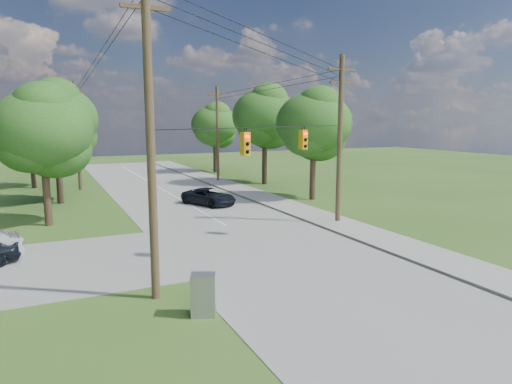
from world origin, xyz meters
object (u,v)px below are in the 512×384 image
pole_sw (150,129)px  pole_north_e (218,133)px  car_main_north (209,197)px  control_cabinet (203,295)px  pole_north_w (77,135)px  pole_ne (340,137)px

pole_sw → pole_north_e: bearing=65.5°
car_main_north → control_cabinet: bearing=-134.5°
pole_sw → pole_north_e: size_ratio=1.20×
control_cabinet → pole_north_e: bearing=91.8°
pole_sw → control_cabinet: pole_sw is taller
pole_north_e → control_cabinet: bearing=-111.3°
pole_sw → control_cabinet: size_ratio=8.16×
car_main_north → control_cabinet: (-6.88, -19.07, 0.07)m
pole_north_w → pole_north_e: bearing=0.0°
pole_north_e → pole_north_w: bearing=180.0°
car_main_north → pole_sw: bearing=-140.1°
pole_north_e → pole_north_w: same height
pole_sw → pole_ne: pole_sw is taller
pole_ne → car_main_north: pole_ne is taller
pole_sw → car_main_north: (7.98, 16.82, -5.56)m
pole_sw → pole_north_e: 32.55m
pole_north_w → control_cabinet: (1.50, -31.85, -4.39)m
pole_sw → pole_north_w: (-0.40, 29.60, -1.10)m
pole_ne → pole_north_e: (-0.00, 22.00, -0.34)m
pole_sw → control_cabinet: (1.10, -2.25, -5.49)m
control_cabinet → car_main_north: bearing=93.2°
pole_north_w → control_cabinet: 32.19m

